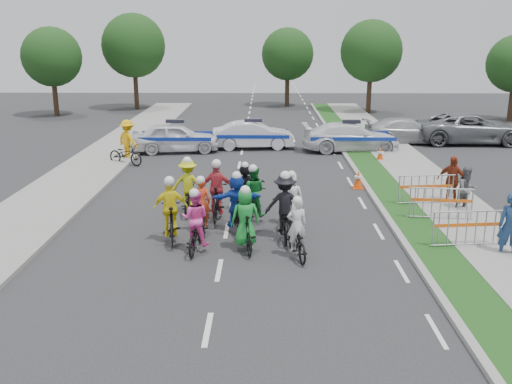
{
  "coord_description": "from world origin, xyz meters",
  "views": [
    {
      "loc": [
        1.13,
        -13.32,
        5.76
      ],
      "look_at": [
        0.88,
        3.46,
        1.1
      ],
      "focal_mm": 40.0,
      "sensor_mm": 36.0,
      "label": 1
    }
  ],
  "objects_px": {
    "rider_1": "(245,225)",
    "barrier_2": "(426,191)",
    "rider_6": "(202,213)",
    "tree_1": "(371,51)",
    "cone_0": "(358,180)",
    "rider_4": "(285,212)",
    "rider_2": "(195,227)",
    "spectator_1": "(467,190)",
    "rider_10": "(188,191)",
    "spectator_0": "(511,226)",
    "rider_9": "(217,196)",
    "police_car_0": "(176,137)",
    "rider_11": "(245,190)",
    "civilian_sedan": "(407,131)",
    "tree_4": "(288,54)",
    "rider_5": "(237,206)",
    "rider_0": "(296,237)",
    "parked_bike": "(126,154)",
    "civilian_suv": "(471,128)",
    "police_car_1": "(253,135)",
    "rider_8": "(253,200)",
    "barrier_0": "(466,230)",
    "barrier_1": "(440,205)",
    "marshal_hiviz": "(128,140)",
    "cone_1": "(380,155)",
    "tree_0": "(52,57)",
    "tree_3": "(134,46)",
    "spectator_2": "(452,180)"
  },
  "relations": [
    {
      "from": "rider_8",
      "to": "tree_4",
      "type": "relative_size",
      "value": 0.3
    },
    {
      "from": "rider_10",
      "to": "civilian_suv",
      "type": "relative_size",
      "value": 0.33
    },
    {
      "from": "spectator_1",
      "to": "rider_4",
      "type": "bearing_deg",
      "value": -174.38
    },
    {
      "from": "rider_8",
      "to": "rider_9",
      "type": "relative_size",
      "value": 0.96
    },
    {
      "from": "police_car_0",
      "to": "civilian_suv",
      "type": "bearing_deg",
      "value": -89.08
    },
    {
      "from": "barrier_2",
      "to": "civilian_suv",
      "type": "bearing_deg",
      "value": 64.51
    },
    {
      "from": "cone_0",
      "to": "barrier_0",
      "type": "bearing_deg",
      "value": -73.28
    },
    {
      "from": "rider_0",
      "to": "parked_bike",
      "type": "bearing_deg",
      "value": -69.02
    },
    {
      "from": "rider_11",
      "to": "civilian_sedan",
      "type": "xyz_separation_m",
      "value": [
        8.4,
        12.48,
        -0.05
      ]
    },
    {
      "from": "spectator_0",
      "to": "barrier_0",
      "type": "relative_size",
      "value": 0.89
    },
    {
      "from": "rider_8",
      "to": "tree_4",
      "type": "xyz_separation_m",
      "value": [
        2.22,
        30.01,
        3.49
      ]
    },
    {
      "from": "rider_1",
      "to": "rider_6",
      "type": "height_order",
      "value": "rider_1"
    },
    {
      "from": "rider_9",
      "to": "rider_11",
      "type": "relative_size",
      "value": 1.17
    },
    {
      "from": "rider_5",
      "to": "cone_0",
      "type": "xyz_separation_m",
      "value": [
        4.44,
        5.03,
        -0.45
      ]
    },
    {
      "from": "marshal_hiviz",
      "to": "cone_1",
      "type": "distance_m",
      "value": 11.86
    },
    {
      "from": "rider_10",
      "to": "spectator_0",
      "type": "relative_size",
      "value": 1.09
    },
    {
      "from": "rider_9",
      "to": "rider_10",
      "type": "bearing_deg",
      "value": -29.38
    },
    {
      "from": "rider_5",
      "to": "spectator_1",
      "type": "distance_m",
      "value": 7.82
    },
    {
      "from": "spectator_1",
      "to": "rider_8",
      "type": "bearing_deg",
      "value": 170.82
    },
    {
      "from": "rider_4",
      "to": "rider_2",
      "type": "bearing_deg",
      "value": 22.61
    },
    {
      "from": "rider_1",
      "to": "rider_5",
      "type": "height_order",
      "value": "rider_5"
    },
    {
      "from": "parked_bike",
      "to": "tree_3",
      "type": "relative_size",
      "value": 0.25
    },
    {
      "from": "police_car_0",
      "to": "rider_9",
      "type": "bearing_deg",
      "value": -173.18
    },
    {
      "from": "police_car_0",
      "to": "police_car_1",
      "type": "relative_size",
      "value": 1.03
    },
    {
      "from": "rider_4",
      "to": "rider_9",
      "type": "bearing_deg",
      "value": -40.24
    },
    {
      "from": "rider_6",
      "to": "barrier_0",
      "type": "xyz_separation_m",
      "value": [
        7.43,
        -1.34,
        -0.02
      ]
    },
    {
      "from": "rider_8",
      "to": "cone_1",
      "type": "xyz_separation_m",
      "value": [
        5.76,
        8.77,
        -0.35
      ]
    },
    {
      "from": "rider_5",
      "to": "tree_1",
      "type": "relative_size",
      "value": 0.28
    },
    {
      "from": "rider_0",
      "to": "spectator_0",
      "type": "bearing_deg",
      "value": 168.54
    },
    {
      "from": "police_car_0",
      "to": "barrier_1",
      "type": "relative_size",
      "value": 2.19
    },
    {
      "from": "rider_6",
      "to": "spectator_1",
      "type": "xyz_separation_m",
      "value": [
        8.6,
        2.13,
        0.19
      ]
    },
    {
      "from": "cone_0",
      "to": "rider_1",
      "type": "bearing_deg",
      "value": -122.13
    },
    {
      "from": "rider_8",
      "to": "rider_9",
      "type": "xyz_separation_m",
      "value": [
        -1.15,
        0.17,
        0.07
      ]
    },
    {
      "from": "rider_5",
      "to": "parked_bike",
      "type": "distance_m",
      "value": 10.57
    },
    {
      "from": "rider_1",
      "to": "spectator_1",
      "type": "xyz_separation_m",
      "value": [
        7.25,
        3.61,
        0.05
      ]
    },
    {
      "from": "rider_0",
      "to": "tree_0",
      "type": "distance_m",
      "value": 31.64
    },
    {
      "from": "police_car_0",
      "to": "rider_11",
      "type": "bearing_deg",
      "value": -167.31
    },
    {
      "from": "rider_1",
      "to": "barrier_2",
      "type": "height_order",
      "value": "rider_1"
    },
    {
      "from": "rider_9",
      "to": "spectator_1",
      "type": "relative_size",
      "value": 1.28
    },
    {
      "from": "rider_1",
      "to": "cone_0",
      "type": "distance_m",
      "value": 7.79
    },
    {
      "from": "rider_8",
      "to": "police_car_0",
      "type": "relative_size",
      "value": 0.44
    },
    {
      "from": "rider_5",
      "to": "rider_6",
      "type": "relative_size",
      "value": 1.05
    },
    {
      "from": "rider_6",
      "to": "tree_1",
      "type": "distance_m",
      "value": 29.07
    },
    {
      "from": "barrier_1",
      "to": "spectator_2",
      "type": "bearing_deg",
      "value": 64.54
    },
    {
      "from": "civilian_suv",
      "to": "spectator_0",
      "type": "height_order",
      "value": "spectator_0"
    },
    {
      "from": "spectator_1",
      "to": "barrier_1",
      "type": "xyz_separation_m",
      "value": [
        -1.17,
        -1.08,
        -0.22
      ]
    },
    {
      "from": "marshal_hiviz",
      "to": "parked_bike",
      "type": "bearing_deg",
      "value": 134.43
    },
    {
      "from": "tree_4",
      "to": "rider_5",
      "type": "bearing_deg",
      "value": -94.93
    },
    {
      "from": "rider_10",
      "to": "police_car_0",
      "type": "distance_m",
      "value": 10.35
    },
    {
      "from": "rider_10",
      "to": "barrier_1",
      "type": "height_order",
      "value": "rider_10"
    }
  ]
}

